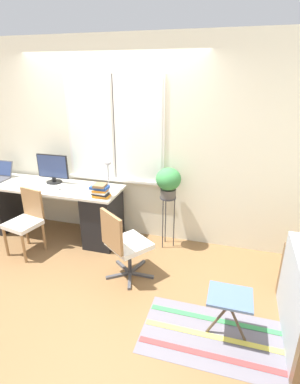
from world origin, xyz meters
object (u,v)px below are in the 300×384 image
Objects in this scene: mouse at (60,189)px; desk_chair_wooden at (26,220)px; plant_stand at (168,205)px; office_chair_swivel at (124,243)px; monitor at (53,169)px; desk_lamp at (108,173)px; keyboard at (43,187)px; folding_stool at (230,300)px; book_stack at (100,190)px; potted_plant at (168,181)px.

desk_chair_wooden is (-0.31, -0.38, -0.33)m from mouse.
office_chair_swivel is at bearing -111.26° from plant_stand.
monitor is 0.88m from desk_lamp.
keyboard is at bearing 176.30° from mouse.
keyboard is 0.47× the size of office_chair_swivel.
mouse is at bearing 154.42° from folding_stool.
mouse is 0.08× the size of plant_stand.
monitor is 0.29m from keyboard.
desk_lamp reaches higher than keyboard.
mouse is 0.59m from desk_chair_wooden.
keyboard is 6.89× the size of mouse.
monitor is 0.38m from mouse.
book_stack is at bearing 148.59° from folding_stool.
potted_plant is at bearing 31.88° from desk_chair_wooden.
office_chair_swivel reaches higher than plant_stand.
monitor is 0.93m from book_stack.
keyboard reaches higher than plant_stand.
monitor is 1.67m from potted_plant.
desk_lamp is 0.48× the size of office_chair_swivel.
desk_chair_wooden is 2.71m from folding_stool.
plant_stand is at bearing 23.80° from book_stack.
office_chair_swivel is 0.89m from plant_stand.
book_stack is at bearing -7.55° from office_chair_swivel.
book_stack is 0.88m from potted_plant.
keyboard is at bearing 14.14° from office_chair_swivel.
desk_lamp is 2.18m from folding_stool.
mouse is at bearing -169.53° from potted_plant.
mouse is at bearing -169.53° from plant_stand.
monitor is at bearing 160.00° from book_stack.
mouse reaches higher than plant_stand.
book_stack is at bearing -91.79° from desk_lamp.
monitor is 1.98× the size of book_stack.
desk_lamp reaches higher than desk_chair_wooden.
monitor reaches higher than folding_stool.
potted_plant is (1.44, 0.27, 0.16)m from mouse.
book_stack reaches higher than office_chair_swivel.
keyboard is at bearing -170.86° from desk_lamp.
desk_lamp is at bearing -4.35° from monitor.
plant_stand is 0.35m from potted_plant.
book_stack reaches higher than plant_stand.
monitor is 1.02× the size of folding_stool.
desk_chair_wooden is (-0.95, -0.29, -0.41)m from book_stack.
desk_lamp reaches higher than office_chair_swivel.
desk_lamp is 0.80m from potted_plant.
book_stack reaches higher than mouse.
desk_chair_wooden is 1.92m from potted_plant.
book_stack is 0.28× the size of desk_chair_wooden.
desk_lamp is at bearing 9.14° from keyboard.
monitor is 1.14× the size of desk_lamp.
keyboard is 0.51m from desk_chair_wooden.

